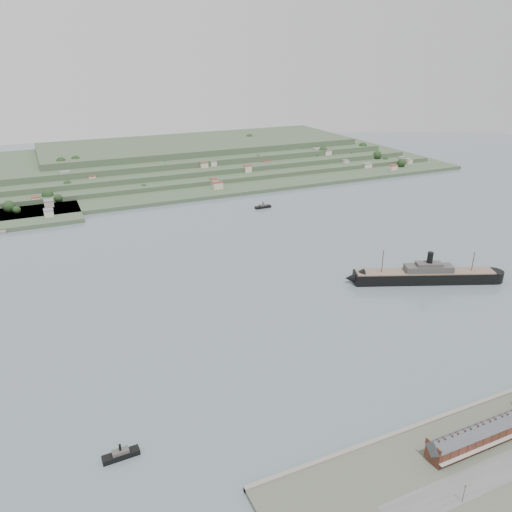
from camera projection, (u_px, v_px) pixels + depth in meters
name	position (u px, v px, depth m)	size (l,w,h in m)	color
ground	(304.00, 284.00, 354.72)	(1400.00, 1400.00, 0.00)	slate
terrace_row	(483.00, 433.00, 207.02)	(55.60, 9.80, 11.07)	#432617
far_peninsula	(182.00, 160.00, 691.28)	(760.00, 309.00, 30.00)	#354A31
steamship	(421.00, 276.00, 355.36)	(108.53, 53.62, 27.38)	black
tugboat	(121.00, 454.00, 203.09)	(15.15, 4.46, 6.76)	black
ferry_east	(263.00, 207.00, 522.87)	(17.66, 5.48, 6.56)	black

